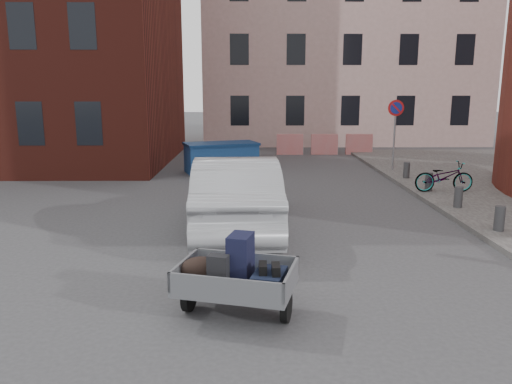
{
  "coord_description": "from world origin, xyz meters",
  "views": [
    {
      "loc": [
        0.52,
        -9.3,
        3.19
      ],
      "look_at": [
        0.65,
        0.74,
        1.1
      ],
      "focal_mm": 35.0,
      "sensor_mm": 36.0,
      "label": 1
    }
  ],
  "objects_px": {
    "dumpster": "(221,157)",
    "bicycle": "(444,177)",
    "trailer": "(236,276)",
    "silver_car": "(236,194)"
  },
  "relations": [
    {
      "from": "silver_car",
      "to": "bicycle",
      "type": "bearing_deg",
      "value": -151.6
    },
    {
      "from": "bicycle",
      "to": "silver_car",
      "type": "bearing_deg",
      "value": 120.82
    },
    {
      "from": "dumpster",
      "to": "bicycle",
      "type": "height_order",
      "value": "dumpster"
    },
    {
      "from": "silver_car",
      "to": "bicycle",
      "type": "height_order",
      "value": "silver_car"
    },
    {
      "from": "trailer",
      "to": "dumpster",
      "type": "xyz_separation_m",
      "value": [
        -0.89,
        12.47,
        -0.03
      ]
    },
    {
      "from": "trailer",
      "to": "bicycle",
      "type": "height_order",
      "value": "trailer"
    },
    {
      "from": "trailer",
      "to": "bicycle",
      "type": "relative_size",
      "value": 1.12
    },
    {
      "from": "dumpster",
      "to": "bicycle",
      "type": "bearing_deg",
      "value": -50.52
    },
    {
      "from": "trailer",
      "to": "bicycle",
      "type": "xyz_separation_m",
      "value": [
        6.06,
        8.08,
        -0.03
      ]
    },
    {
      "from": "trailer",
      "to": "bicycle",
      "type": "bearing_deg",
      "value": 68.11
    }
  ]
}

